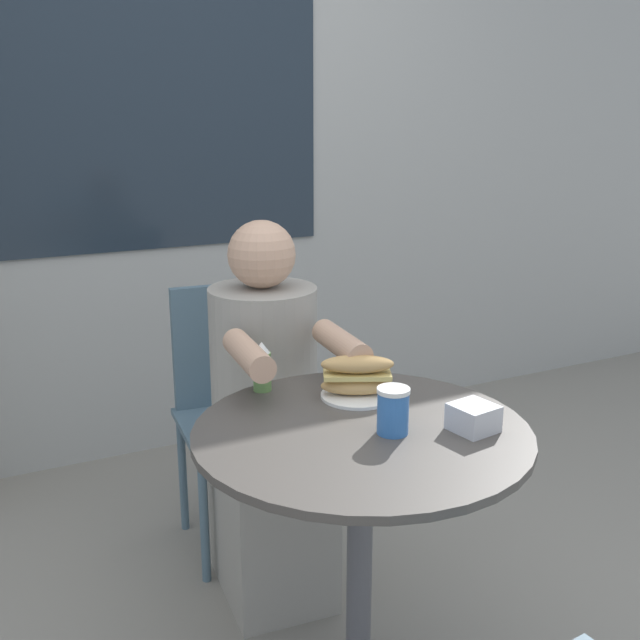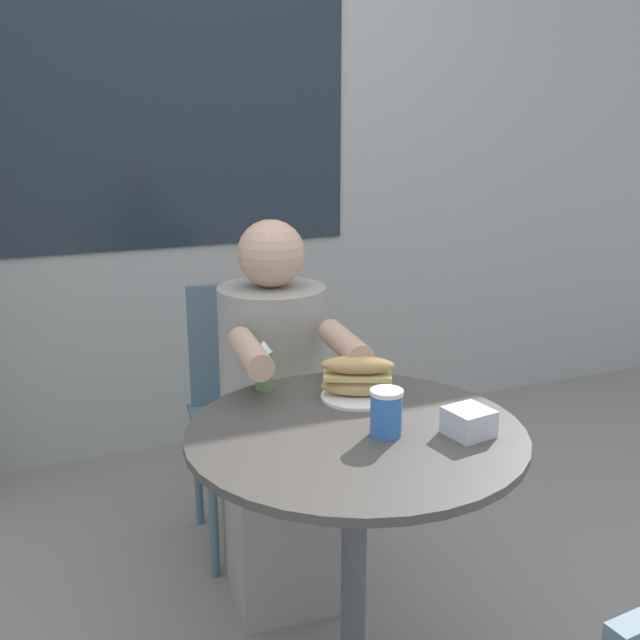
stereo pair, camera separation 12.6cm
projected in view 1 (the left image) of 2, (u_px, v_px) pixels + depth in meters
storefront_wall at (148, 118)px, 2.97m from camera, size 8.00×0.09×2.80m
cafe_table at (360, 507)px, 1.72m from camera, size 0.76×0.76×0.74m
diner_chair at (232, 391)px, 2.51m from camera, size 0.41×0.41×0.87m
seated_diner at (269, 437)px, 2.21m from camera, size 0.36×0.58×1.14m
sandwich_on_plate at (357, 379)px, 1.84m from camera, size 0.19×0.18×0.11m
drink_cup at (393, 411)px, 1.63m from camera, size 0.07×0.07×0.10m
napkin_box at (473, 418)px, 1.65m from camera, size 0.10×0.10×0.06m
condiment_bottle at (262, 367)px, 1.88m from camera, size 0.05×0.05×0.13m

